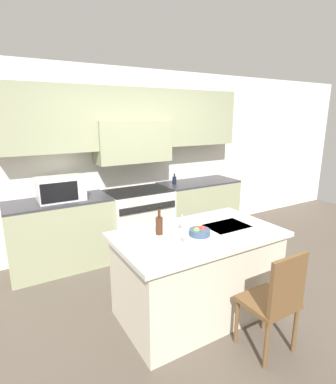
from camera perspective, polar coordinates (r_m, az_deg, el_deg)
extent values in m
plane|color=brown|center=(3.55, 6.55, -20.33)|extent=(10.00, 10.00, 0.00)
cube|color=silver|center=(4.70, -7.76, 6.08)|extent=(10.00, 0.06, 2.70)
cube|color=gray|center=(4.47, -7.01, 13.73)|extent=(3.59, 0.34, 0.85)
cube|color=gray|center=(4.46, -6.72, 9.55)|extent=(1.11, 0.40, 0.60)
cube|color=gray|center=(4.30, -19.67, -7.76)|extent=(1.33, 0.62, 0.92)
cube|color=#333338|center=(4.15, -20.22, -1.68)|extent=(1.33, 0.62, 0.03)
cube|color=gray|center=(5.16, 5.75, -3.28)|extent=(1.33, 0.62, 0.92)
cube|color=#333338|center=(5.04, 5.89, 1.86)|extent=(1.33, 0.62, 0.03)
cube|color=beige|center=(4.60, -5.63, -5.45)|extent=(0.94, 0.66, 0.93)
cube|color=black|center=(4.46, -5.78, 0.24)|extent=(0.90, 0.61, 0.01)
cube|color=black|center=(4.21, -3.75, -3.02)|extent=(0.87, 0.02, 0.09)
cylinder|color=black|center=(4.05, -8.31, -3.83)|extent=(0.04, 0.02, 0.04)
cylinder|color=black|center=(4.12, -5.95, -3.44)|extent=(0.04, 0.02, 0.04)
cylinder|color=black|center=(4.20, -3.68, -3.07)|extent=(0.04, 0.02, 0.04)
cylinder|color=black|center=(4.28, -1.49, -2.70)|extent=(0.04, 0.02, 0.04)
cylinder|color=black|center=(4.37, 0.62, -2.34)|extent=(0.04, 0.02, 0.04)
cube|color=silver|center=(4.12, -19.78, 0.62)|extent=(0.57, 0.39, 0.30)
cube|color=black|center=(3.92, -19.95, -0.06)|extent=(0.45, 0.01, 0.25)
cube|color=beige|center=(3.21, 5.60, -15.48)|extent=(1.55, 0.88, 0.85)
cube|color=silver|center=(3.01, 5.81, -8.08)|extent=(1.65, 0.96, 0.04)
cube|color=#2D2D30|center=(3.22, 11.17, -6.42)|extent=(0.44, 0.32, 0.01)
cylinder|color=#B2B2B7|center=(3.36, 9.02, -5.40)|extent=(0.02, 0.02, 0.00)
cube|color=brown|center=(2.88, 18.41, -19.25)|extent=(0.42, 0.40, 0.04)
cube|color=brown|center=(2.66, 21.89, -16.08)|extent=(0.40, 0.04, 0.48)
cylinder|color=brown|center=(3.00, 12.95, -22.87)|extent=(0.04, 0.04, 0.43)
cylinder|color=brown|center=(3.22, 17.90, -20.39)|extent=(0.04, 0.04, 0.43)
cylinder|color=brown|center=(2.83, 18.19, -26.01)|extent=(0.04, 0.04, 0.43)
cylinder|color=brown|center=(3.05, 23.03, -23.01)|extent=(0.04, 0.04, 0.43)
cylinder|color=#422314|center=(2.92, -1.68, -6.45)|extent=(0.07, 0.07, 0.17)
cylinder|color=#422314|center=(2.88, -1.70, -4.15)|extent=(0.03, 0.03, 0.07)
cylinder|color=white|center=(2.74, 3.23, -9.79)|extent=(0.06, 0.06, 0.01)
cylinder|color=white|center=(2.72, 3.25, -9.06)|extent=(0.01, 0.01, 0.07)
cone|color=white|center=(2.69, 3.27, -7.41)|extent=(0.07, 0.07, 0.10)
cylinder|color=white|center=(3.04, 2.70, -7.26)|extent=(0.06, 0.06, 0.01)
cylinder|color=white|center=(3.03, 2.71, -6.59)|extent=(0.01, 0.01, 0.07)
cone|color=white|center=(3.00, 2.73, -5.09)|extent=(0.07, 0.07, 0.10)
cylinder|color=#384C6B|center=(2.93, 6.04, -7.63)|extent=(0.20, 0.20, 0.06)
sphere|color=#66A83D|center=(2.90, 5.44, -7.38)|extent=(0.07, 0.07, 0.07)
sphere|color=red|center=(2.94, 6.66, -7.09)|extent=(0.07, 0.07, 0.07)
sphere|color=red|center=(2.94, 5.70, -7.05)|extent=(0.07, 0.07, 0.07)
cylinder|color=black|center=(4.79, 1.23, 2.22)|extent=(0.07, 0.07, 0.12)
cylinder|color=black|center=(4.78, 1.23, 3.24)|extent=(0.02, 0.02, 0.05)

